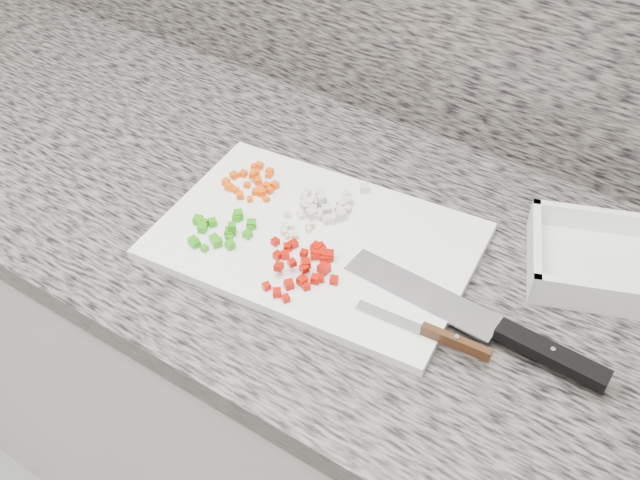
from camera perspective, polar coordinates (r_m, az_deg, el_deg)
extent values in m
cube|color=silver|center=(1.44, -2.94, -11.26)|extent=(3.92, 0.62, 0.86)
cube|color=#66605A|center=(1.10, -3.77, 2.45)|extent=(3.96, 0.64, 0.04)
cube|color=white|center=(1.01, -0.33, -0.05)|extent=(0.46, 0.33, 0.01)
cube|color=#F24E05|center=(1.08, -4.29, 4.34)|extent=(0.01, 0.01, 0.01)
cube|color=#F24E05|center=(1.10, -5.46, 5.22)|extent=(0.01, 0.01, 0.01)
cube|color=#F24E05|center=(1.09, -7.32, 4.24)|extent=(0.01, 0.01, 0.01)
cube|color=#F24E05|center=(1.07, -6.42, 3.57)|extent=(0.01, 0.01, 0.01)
cube|color=#F24E05|center=(1.06, -5.63, 3.28)|extent=(0.01, 0.01, 0.01)
cube|color=#F24E05|center=(1.08, -5.18, 3.87)|extent=(0.01, 0.01, 0.01)
cube|color=#F24E05|center=(1.10, -5.00, 4.74)|extent=(0.02, 0.02, 0.01)
cube|color=#F24E05|center=(1.08, -4.04, 3.99)|extent=(0.01, 0.01, 0.01)
cube|color=#F24E05|center=(1.11, -6.15, 5.31)|extent=(0.01, 0.01, 0.01)
cube|color=#F24E05|center=(1.10, -7.53, 4.61)|extent=(0.01, 0.01, 0.01)
cube|color=#F24E05|center=(1.06, -4.35, 3.30)|extent=(0.01, 0.01, 0.01)
cube|color=#F24E05|center=(1.13, -5.30, 5.87)|extent=(0.01, 0.01, 0.01)
cube|color=#F24E05|center=(1.08, -6.70, 3.96)|extent=(0.01, 0.01, 0.01)
cube|color=#F24E05|center=(1.11, -4.05, 5.46)|extent=(0.01, 0.01, 0.01)
cube|color=#F24E05|center=(1.11, -5.17, 5.37)|extent=(0.01, 0.01, 0.01)
cube|color=#F24E05|center=(1.09, -3.65, 4.42)|extent=(0.01, 0.01, 0.01)
cube|color=#F24E05|center=(1.09, -7.04, 4.09)|extent=(0.01, 0.01, 0.01)
cube|color=#F24E05|center=(1.13, -4.89, 5.95)|extent=(0.01, 0.01, 0.01)
cube|color=#F24E05|center=(1.08, -4.85, 4.00)|extent=(0.01, 0.01, 0.01)
cube|color=#F24E05|center=(1.07, -4.69, 3.85)|extent=(0.02, 0.02, 0.01)
cube|color=#F24E05|center=(1.09, -5.86, 4.41)|extent=(0.01, 0.01, 0.01)
cube|color=#F24E05|center=(1.11, -6.90, 5.17)|extent=(0.01, 0.01, 0.01)
cube|color=#F24E05|center=(1.11, -4.15, 5.23)|extent=(0.01, 0.01, 0.01)
cube|color=beige|center=(1.04, 0.13, 3.30)|extent=(0.02, 0.02, 0.01)
cube|color=beige|center=(1.06, -1.26, 3.45)|extent=(0.01, 0.01, 0.01)
cube|color=beige|center=(1.07, -0.03, 3.75)|extent=(0.01, 0.01, 0.01)
cube|color=beige|center=(1.04, 0.03, 2.30)|extent=(0.01, 0.01, 0.01)
cube|color=beige|center=(1.02, 0.96, 1.67)|extent=(0.01, 0.01, 0.01)
cube|color=beige|center=(1.03, -0.10, 1.95)|extent=(0.01, 0.01, 0.01)
cube|color=beige|center=(1.05, 2.24, 3.10)|extent=(0.02, 0.02, 0.01)
cube|color=beige|center=(1.05, 1.75, 2.88)|extent=(0.02, 0.02, 0.01)
cube|color=beige|center=(1.05, -1.27, 2.90)|extent=(0.01, 0.01, 0.01)
cube|color=beige|center=(1.04, 2.21, 2.48)|extent=(0.01, 0.01, 0.01)
cube|color=beige|center=(1.05, -0.23, 3.07)|extent=(0.02, 0.02, 0.01)
cube|color=beige|center=(1.07, 2.13, 3.69)|extent=(0.01, 0.01, 0.01)
cube|color=beige|center=(1.03, -0.68, 2.15)|extent=(0.02, 0.02, 0.01)
cube|color=beige|center=(1.05, -0.89, 2.98)|extent=(0.02, 0.02, 0.01)
cube|color=beige|center=(1.04, 1.54, 2.46)|extent=(0.01, 0.01, 0.01)
cube|color=beige|center=(1.02, 0.51, 1.66)|extent=(0.02, 0.02, 0.01)
cube|color=beige|center=(1.04, -1.02, 2.71)|extent=(0.02, 0.02, 0.01)
cube|color=beige|center=(1.08, 3.57, 4.18)|extent=(0.02, 0.02, 0.01)
cube|color=beige|center=(1.07, -1.08, 3.80)|extent=(0.01, 0.01, 0.01)
cube|color=beige|center=(1.04, -0.60, 2.49)|extent=(0.02, 0.02, 0.01)
cube|color=beige|center=(1.04, 0.51, 2.48)|extent=(0.02, 0.02, 0.01)
cube|color=beige|center=(1.03, 1.72, 2.02)|extent=(0.02, 0.02, 0.01)
cube|color=#2A990D|center=(1.03, -9.35, 1.33)|extent=(0.01, 0.01, 0.01)
cube|color=#2A990D|center=(1.00, -8.27, -0.16)|extent=(0.02, 0.02, 0.01)
cube|color=#2A990D|center=(0.99, -7.21, -0.39)|extent=(0.01, 0.01, 0.01)
cube|color=#2A990D|center=(1.03, -6.71, 1.80)|extent=(0.01, 0.01, 0.01)
cube|color=#2A990D|center=(1.02, -5.56, 1.08)|extent=(0.01, 0.01, 0.01)
cube|color=#2A990D|center=(1.04, -6.56, 2.01)|extent=(0.02, 0.02, 0.01)
cube|color=#2A990D|center=(1.01, -10.10, -0.05)|extent=(0.01, 0.01, 0.01)
cube|color=#2A990D|center=(0.99, -9.22, -0.66)|extent=(0.01, 0.01, 0.01)
cube|color=#2A990D|center=(1.02, -5.51, 1.31)|extent=(0.02, 0.02, 0.01)
cube|color=#2A990D|center=(1.03, -8.59, 1.40)|extent=(0.02, 0.02, 0.01)
cube|color=#2A990D|center=(1.01, -7.19, 0.74)|extent=(0.02, 0.02, 0.01)
cube|color=#2A990D|center=(1.00, -8.47, 0.12)|extent=(0.02, 0.02, 0.01)
cube|color=#2A990D|center=(1.02, -9.39, 0.93)|extent=(0.01, 0.01, 0.01)
cube|color=#2A990D|center=(1.04, -6.54, 2.01)|extent=(0.01, 0.01, 0.01)
cube|color=#2A990D|center=(1.00, -8.11, -0.10)|extent=(0.01, 0.01, 0.01)
cube|color=#2A990D|center=(1.01, -7.03, 1.05)|extent=(0.02, 0.02, 0.01)
cube|color=#2A990D|center=(1.01, -5.83, 0.45)|extent=(0.01, 0.01, 0.01)
cube|color=#2A990D|center=(1.01, -7.30, 0.55)|extent=(0.01, 0.01, 0.01)
cube|color=#2A990D|center=(1.00, -10.01, -0.25)|extent=(0.01, 0.01, 0.01)
cube|color=#2A990D|center=(1.04, -9.73, 1.59)|extent=(0.02, 0.02, 0.01)
cube|color=#2A990D|center=(1.00, -7.26, 0.21)|extent=(0.01, 0.01, 0.01)
cube|color=#2A990D|center=(1.00, -9.85, -0.28)|extent=(0.01, 0.01, 0.01)
cube|color=#B50D02|center=(0.94, -1.16, -1.87)|extent=(0.02, 0.02, 0.01)
cube|color=#B50D02|center=(0.94, 1.14, -3.20)|extent=(0.01, 0.01, 0.01)
cube|color=#B50D02|center=(0.99, -2.13, -0.30)|extent=(0.01, 0.01, 0.01)
cube|color=#B50D02|center=(0.94, -1.43, -3.30)|extent=(0.01, 0.01, 0.01)
cube|color=#B50D02|center=(0.95, 0.32, -2.28)|extent=(0.02, 0.02, 0.01)
cube|color=#B50D02|center=(0.98, 0.01, -0.62)|extent=(0.02, 0.02, 0.01)
cube|color=#B50D02|center=(0.94, -1.28, -2.30)|extent=(0.01, 0.01, 0.01)
cube|color=#B50D02|center=(0.98, -0.29, -0.65)|extent=(0.01, 0.01, 0.01)
cube|color=#B50D02|center=(0.93, -2.48, -3.54)|extent=(0.02, 0.02, 0.01)
cube|color=#B50D02|center=(0.93, -1.13, -3.69)|extent=(0.01, 0.01, 0.01)
cube|color=#B50D02|center=(0.97, 0.52, -1.46)|extent=(0.02, 0.02, 0.01)
cube|color=#B50D02|center=(0.97, -3.42, -1.23)|extent=(0.01, 0.01, 0.01)
cube|color=#B50D02|center=(0.96, -1.29, -1.06)|extent=(0.01, 0.01, 0.01)
cube|color=#B50D02|center=(0.92, -3.46, -4.21)|extent=(0.02, 0.02, 0.01)
cube|color=#B50D02|center=(0.97, -2.78, -1.19)|extent=(0.02, 0.02, 0.01)
cube|color=#B50D02|center=(0.93, -4.31, -3.71)|extent=(0.01, 0.01, 0.01)
cube|color=#B50D02|center=(0.97, 0.40, -1.39)|extent=(0.01, 0.01, 0.01)
cube|color=#B50D02|center=(0.94, -3.32, -2.15)|extent=(0.01, 0.01, 0.01)
cube|color=#B50D02|center=(0.95, -2.26, -1.84)|extent=(0.01, 0.01, 0.01)
cube|color=#B50D02|center=(0.97, 0.72, -1.23)|extent=(0.02, 0.02, 0.01)
cube|color=#B50D02|center=(0.99, -3.60, -0.14)|extent=(0.01, 0.01, 0.01)
cube|color=#B50D02|center=(0.92, -2.76, -4.67)|extent=(0.01, 0.01, 0.01)
cube|color=#B50D02|center=(0.98, -2.63, -0.56)|extent=(0.02, 0.02, 0.01)
cube|color=#B50D02|center=(0.97, -0.28, -1.03)|extent=(0.02, 0.02, 0.01)
cube|color=#B50D02|center=(0.93, -2.55, -3.62)|extent=(0.01, 0.01, 0.01)
cube|color=#B50D02|center=(0.94, 0.03, -3.08)|extent=(0.01, 0.01, 0.01)
cube|color=#B50D02|center=(0.94, -0.37, -3.15)|extent=(0.01, 0.01, 0.01)
cube|color=#B50D02|center=(0.97, 0.24, -1.40)|extent=(0.01, 0.01, 0.01)
cube|color=#B50D02|center=(0.97, -0.48, -1.27)|extent=(0.01, 0.01, 0.01)
cube|color=#B50D02|center=(0.97, 0.14, -1.04)|extent=(0.01, 0.01, 0.01)
cube|color=beige|center=(1.02, -2.84, 1.16)|extent=(0.01, 0.01, 0.01)
cube|color=beige|center=(1.03, -2.63, 2.08)|extent=(0.01, 0.01, 0.01)
cube|color=beige|center=(1.01, -0.91, 0.88)|extent=(0.01, 0.01, 0.01)
cube|color=beige|center=(1.00, -2.02, 0.36)|extent=(0.01, 0.01, 0.01)
cube|color=beige|center=(1.00, -2.63, 0.29)|extent=(0.01, 0.01, 0.01)
cube|color=beige|center=(1.04, -1.57, 2.21)|extent=(0.01, 0.01, 0.01)
cube|color=beige|center=(1.03, -1.51, 1.94)|extent=(0.01, 0.01, 0.01)
cube|color=beige|center=(1.02, -0.90, 1.20)|extent=(0.01, 0.01, 0.01)
cube|color=beige|center=(1.01, -2.89, 0.76)|extent=(0.01, 0.01, 0.01)
cube|color=beige|center=(1.02, -0.63, 1.25)|extent=(0.01, 0.01, 0.01)
cube|color=beige|center=(1.01, -2.83, 0.62)|extent=(0.01, 0.01, 0.01)
cube|color=beige|center=(1.02, -2.30, 1.06)|extent=(0.01, 0.01, 0.01)
cube|color=beige|center=(1.01, -2.86, 1.00)|extent=(0.01, 0.01, 0.01)
cube|color=silver|center=(0.94, 8.12, -4.24)|extent=(0.22, 0.06, 0.00)
cube|color=black|center=(0.90, 18.01, -8.69)|extent=(0.14, 0.03, 0.02)
cylinder|color=silver|center=(0.89, 18.14, -8.33)|extent=(0.01, 0.01, 0.00)
cube|color=silver|center=(0.90, 5.52, -6.21)|extent=(0.09, 0.02, 0.00)
cube|color=#442211|center=(0.88, 10.80, -8.01)|extent=(0.09, 0.02, 0.02)
cylinder|color=silver|center=(0.87, 10.88, -7.64)|extent=(0.01, 0.01, 0.00)
cube|color=white|center=(1.05, 22.29, -2.26)|extent=(0.27, 0.23, 0.01)
cube|color=white|center=(1.09, 22.31, 1.38)|extent=(0.21, 0.09, 0.04)
cube|color=white|center=(0.98, 22.99, -4.38)|extent=(0.21, 0.09, 0.04)
cube|color=white|center=(1.01, 16.82, -0.51)|extent=(0.07, 0.15, 0.04)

